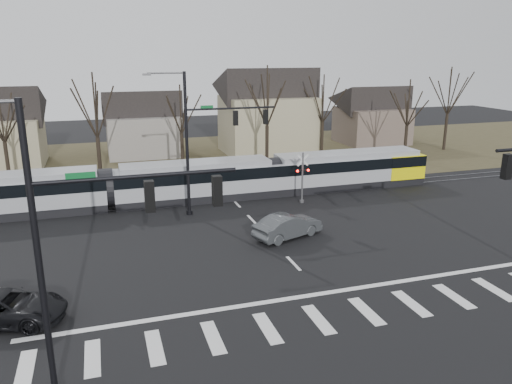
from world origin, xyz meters
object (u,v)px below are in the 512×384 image
object	(u,v)px
sedan	(288,226)
rail_crossing_signal	(302,179)
tram	(194,180)
suv	(5,308)

from	to	relation	value
sedan	rail_crossing_signal	distance (m)	7.92
tram	suv	bearing A→B (deg)	-125.46
tram	rail_crossing_signal	size ratio (longest dim) A/B	10.26
tram	suv	distance (m)	19.76
suv	rail_crossing_signal	xyz separation A→B (m)	(19.38, 12.87, 1.17)
tram	sedan	size ratio (longest dim) A/B	8.28
tram	rail_crossing_signal	xyz separation A→B (m)	(7.93, -3.21, 0.19)
sedan	suv	xyz separation A→B (m)	(-15.55, -6.03, -0.05)
suv	rail_crossing_signal	world-z (taller)	rail_crossing_signal
suv	rail_crossing_signal	bearing A→B (deg)	-39.74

